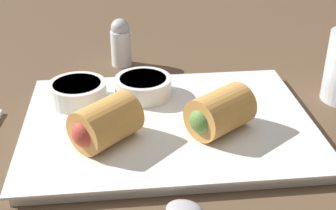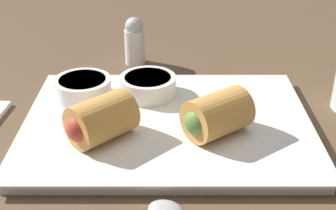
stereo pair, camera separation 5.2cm
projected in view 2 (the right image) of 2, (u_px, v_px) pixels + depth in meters
table_surface at (197, 149)px, 54.71cm from camera, size 180.00×140.00×2.00cm
serving_plate at (168, 125)px, 56.15cm from camera, size 34.11×25.33×1.50cm
roll_front_left at (215, 116)px, 51.65cm from camera, size 8.50×8.07×4.95cm
roll_front_right at (99, 120)px, 50.76cm from camera, size 8.42×8.35×4.95cm
dipping_bowl_near at (149, 85)px, 60.87cm from camera, size 7.36×7.36×2.56cm
dipping_bowl_far at (84, 87)px, 60.29cm from camera, size 7.36×7.36×2.56cm
salt_shaker at (135, 41)px, 72.71cm from camera, size 3.15×3.15×7.48cm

